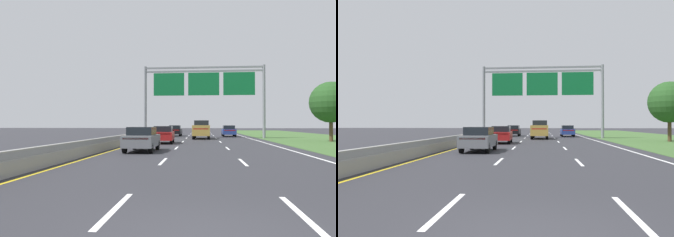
# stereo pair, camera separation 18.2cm
# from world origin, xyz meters

# --- Properties ---
(ground_plane) EXTENTS (220.00, 220.00, 0.00)m
(ground_plane) POSITION_xyz_m (0.00, 35.00, 0.00)
(ground_plane) COLOR #2B2B30
(lane_striping) EXTENTS (11.96, 106.00, 0.01)m
(lane_striping) POSITION_xyz_m (0.00, 34.54, 0.00)
(lane_striping) COLOR white
(lane_striping) RESTS_ON ground
(grass_verge_right) EXTENTS (14.00, 110.00, 0.02)m
(grass_verge_right) POSITION_xyz_m (13.95, 35.00, 0.01)
(grass_verge_right) COLOR #3D602D
(grass_verge_right) RESTS_ON ground
(median_barrier_concrete) EXTENTS (0.60, 110.00, 0.85)m
(median_barrier_concrete) POSITION_xyz_m (-6.60, 35.00, 0.35)
(median_barrier_concrete) COLOR gray
(median_barrier_concrete) RESTS_ON ground
(overhead_sign_gantry) EXTENTS (15.06, 0.42, 9.05)m
(overhead_sign_gantry) POSITION_xyz_m (0.30, 36.99, 6.40)
(overhead_sign_gantry) COLOR gray
(overhead_sign_gantry) RESTS_ON ground
(pickup_truck_gold) EXTENTS (2.12, 5.44, 2.20)m
(pickup_truck_gold) POSITION_xyz_m (0.01, 35.31, 1.07)
(pickup_truck_gold) COLOR #A38438
(pickup_truck_gold) RESTS_ON ground
(car_blue_right_lane_sedan) EXTENTS (1.86, 4.42, 1.57)m
(car_blue_right_lane_sedan) POSITION_xyz_m (3.87, 43.22, 0.82)
(car_blue_right_lane_sedan) COLOR navy
(car_blue_right_lane_sedan) RESTS_ON ground
(car_black_left_lane_sedan) EXTENTS (1.86, 4.42, 1.57)m
(car_black_left_lane_sedan) POSITION_xyz_m (-3.82, 44.51, 0.82)
(car_black_left_lane_sedan) COLOR black
(car_black_left_lane_sedan) RESTS_ON ground
(car_red_left_lane_sedan) EXTENTS (1.95, 4.45, 1.57)m
(car_red_left_lane_sedan) POSITION_xyz_m (-3.48, 25.53, 0.82)
(car_red_left_lane_sedan) COLOR maroon
(car_red_left_lane_sedan) RESTS_ON ground
(car_grey_left_lane_sedan) EXTENTS (1.85, 4.41, 1.57)m
(car_grey_left_lane_sedan) POSITION_xyz_m (-3.83, 16.18, 0.82)
(car_grey_left_lane_sedan) COLOR slate
(car_grey_left_lane_sedan) RESTS_ON ground
(roadside_tree_mid) EXTENTS (4.12, 4.12, 6.01)m
(roadside_tree_mid) POSITION_xyz_m (12.88, 29.89, 3.94)
(roadside_tree_mid) COLOR #4C3823
(roadside_tree_mid) RESTS_ON ground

